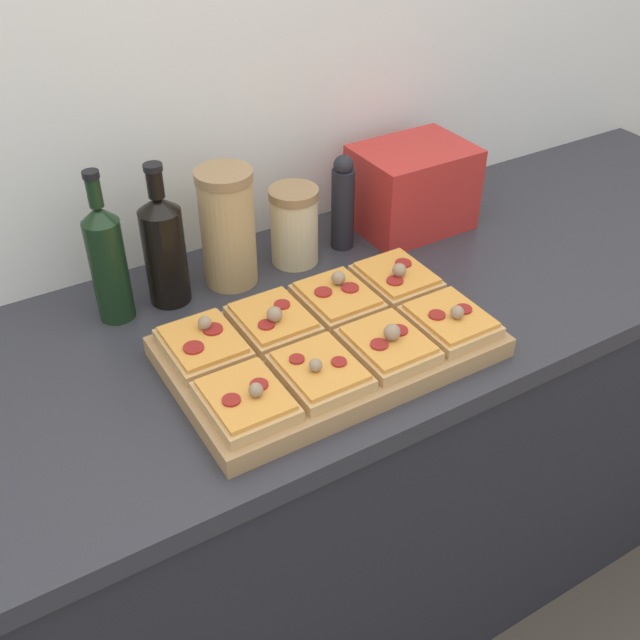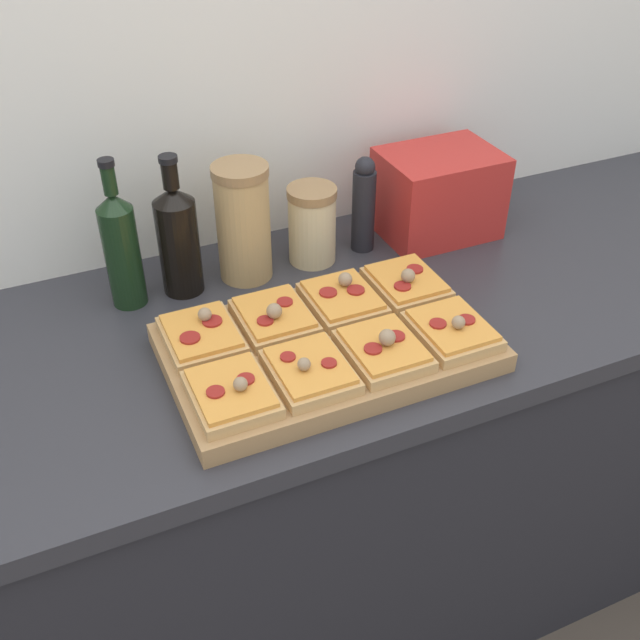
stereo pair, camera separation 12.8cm
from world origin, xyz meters
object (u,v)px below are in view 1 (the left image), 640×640
Objects in this scene: grain_jar_tall at (228,228)px; grain_jar_short at (294,226)px; cutting_board at (329,347)px; toaster_oven at (412,188)px; olive_oil_bottle at (108,261)px; wine_bottle at (164,247)px; pepper_mill at (343,203)px.

grain_jar_tall is 0.15m from grain_jar_short.
grain_jar_short reaches higher than cutting_board.
cutting_board is 2.31× the size of grain_jar_tall.
grain_jar_short is 0.29m from toaster_oven.
olive_oil_bottle reaches higher than grain_jar_tall.
wine_bottle is 0.13m from grain_jar_tall.
cutting_board is 0.50m from toaster_oven.
cutting_board is 0.42m from olive_oil_bottle.
grain_jar_tall is (-0.04, 0.30, 0.10)m from cutting_board.
cutting_board is 1.87× the size of olive_oil_bottle.
cutting_board is 1.95× the size of wine_bottle.
pepper_mill is (0.26, -0.00, -0.02)m from grain_jar_tall.
olive_oil_bottle is at bearing 180.00° from wine_bottle.
grain_jar_short is at bearing 180.00° from pepper_mill.
grain_jar_tall is 0.26m from pepper_mill.
wine_bottle is 0.39m from pepper_mill.
olive_oil_bottle is at bearing 180.00° from grain_jar_short.
olive_oil_bottle is 1.80× the size of grain_jar_short.
cutting_board is at bearing -108.90° from grain_jar_short.
wine_bottle reaches higher than grain_jar_short.
olive_oil_bottle is 1.10× the size of toaster_oven.
cutting_board is 3.36× the size of grain_jar_short.
grain_jar_tall is (0.13, 0.00, 0.00)m from wine_bottle.
pepper_mill is (0.39, 0.00, -0.01)m from wine_bottle.
olive_oil_bottle is 0.23m from grain_jar_tall.
cutting_board is at bearing -60.81° from wine_bottle.
wine_bottle is at bearing 180.00° from grain_jar_short.
cutting_board is 2.64× the size of pepper_mill.
grain_jar_short is (0.10, 0.30, 0.06)m from cutting_board.
wine_bottle is 0.56m from toaster_oven.
grain_jar_tall is 0.44m from toaster_oven.
olive_oil_bottle reaches higher than toaster_oven.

